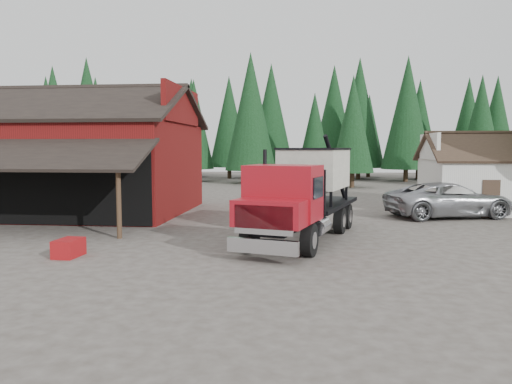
# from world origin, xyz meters

# --- Properties ---
(ground) EXTENTS (120.00, 120.00, 0.00)m
(ground) POSITION_xyz_m (0.00, 0.00, 0.00)
(ground) COLOR #463F37
(ground) RESTS_ON ground
(red_barn) EXTENTS (12.80, 13.63, 7.18)m
(red_barn) POSITION_xyz_m (-11.00, 9.90, 2.69)
(red_barn) COLOR maroon
(red_barn) RESTS_ON ground
(farmhouse) EXTENTS (8.60, 6.42, 4.65)m
(farmhouse) POSITION_xyz_m (13.00, 13.00, 1.67)
(farmhouse) COLOR silver
(farmhouse) RESTS_ON ground
(conifer_backdrop) EXTENTS (76.00, 16.00, 16.00)m
(conifer_backdrop) POSITION_xyz_m (0.00, 42.00, 0.00)
(conifer_backdrop) COLOR black
(conifer_backdrop) RESTS_ON ground
(near_pine_a) EXTENTS (4.40, 4.40, 11.40)m
(near_pine_a) POSITION_xyz_m (-22.00, 28.00, 6.39)
(near_pine_a) COLOR #382619
(near_pine_a) RESTS_ON ground
(near_pine_b) EXTENTS (3.96, 3.96, 10.40)m
(near_pine_b) POSITION_xyz_m (6.00, 30.00, 5.89)
(near_pine_b) COLOR #382619
(near_pine_b) RESTS_ON ground
(near_pine_d) EXTENTS (5.28, 5.28, 13.40)m
(near_pine_d) POSITION_xyz_m (-4.00, 34.00, 7.39)
(near_pine_d) COLOR #382619
(near_pine_d) RESTS_ON ground
(feed_truck) EXTENTS (4.88, 9.72, 4.24)m
(feed_truck) POSITION_xyz_m (1.83, 2.75, 1.98)
(feed_truck) COLOR black
(feed_truck) RESTS_ON ground
(silver_car) EXTENTS (7.21, 4.73, 1.84)m
(silver_car) POSITION_xyz_m (9.41, 10.00, 0.92)
(silver_car) COLOR #A0A2A8
(silver_car) RESTS_ON ground
(equip_box) EXTENTS (0.76, 1.14, 0.60)m
(equip_box) POSITION_xyz_m (-6.00, -1.40, 0.30)
(equip_box) COLOR maroon
(equip_box) RESTS_ON ground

